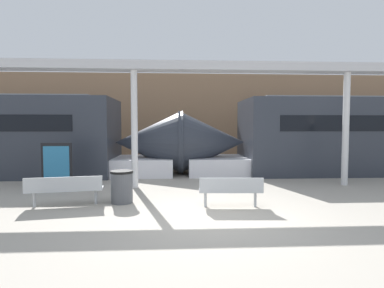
{
  "coord_description": "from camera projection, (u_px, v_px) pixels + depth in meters",
  "views": [
    {
      "loc": [
        -0.74,
        -6.27,
        1.94
      ],
      "look_at": [
        -0.22,
        3.4,
        1.4
      ],
      "focal_mm": 28.0,
      "sensor_mm": 36.0,
      "label": 1
    }
  ],
  "objects": [
    {
      "name": "trash_bin",
      "position": [
        122.0,
        187.0,
        7.69
      ],
      "size": [
        0.57,
        0.57,
        0.83
      ],
      "color": "#4C4F54",
      "rests_on": "ground_plane"
    },
    {
      "name": "poster_board",
      "position": [
        57.0,
        166.0,
        9.45
      ],
      "size": [
        0.94,
        0.07,
        1.45
      ],
      "color": "black",
      "rests_on": "ground_plane"
    },
    {
      "name": "bench_far",
      "position": [
        65.0,
        188.0,
        7.34
      ],
      "size": [
        1.84,
        0.72,
        0.75
      ],
      "rotation": [
        0.0,
        0.0,
        0.16
      ],
      "color": "#ADB2B7",
      "rests_on": "ground_plane"
    },
    {
      "name": "support_column_far",
      "position": [
        346.0,
        129.0,
        9.98
      ],
      "size": [
        0.21,
        0.21,
        3.75
      ],
      "primitive_type": "cylinder",
      "color": "silver",
      "rests_on": "ground_plane"
    },
    {
      "name": "support_column_near",
      "position": [
        134.0,
        129.0,
        9.61
      ],
      "size": [
        0.21,
        0.21,
        3.75
      ],
      "primitive_type": "cylinder",
      "color": "silver",
      "rests_on": "ground_plane"
    },
    {
      "name": "canopy_beam",
      "position": [
        134.0,
        66.0,
        9.49
      ],
      "size": [
        28.0,
        0.6,
        0.28
      ],
      "primitive_type": "cube",
      "color": "#B7B7BC",
      "rests_on": "support_column_near"
    },
    {
      "name": "ground_plane",
      "position": [
        211.0,
        218.0,
        6.4
      ],
      "size": [
        60.0,
        60.0,
        0.0
      ],
      "primitive_type": "plane",
      "color": "#A8A093"
    },
    {
      "name": "station_wall",
      "position": [
        189.0,
        118.0,
        17.22
      ],
      "size": [
        56.0,
        0.2,
        5.0
      ],
      "primitive_type": "cube",
      "color": "#937051",
      "rests_on": "ground_plane"
    },
    {
      "name": "train_left",
      "position": [
        370.0,
        137.0,
        12.88
      ],
      "size": [
        16.36,
        2.93,
        3.2
      ],
      "color": "#2D333D",
      "rests_on": "ground_plane"
    },
    {
      "name": "bench_near",
      "position": [
        231.0,
        189.0,
        7.22
      ],
      "size": [
        1.54,
        0.52,
        0.75
      ],
      "rotation": [
        0.0,
        0.0,
        -0.05
      ],
      "color": "#ADB2B7",
      "rests_on": "ground_plane"
    }
  ]
}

